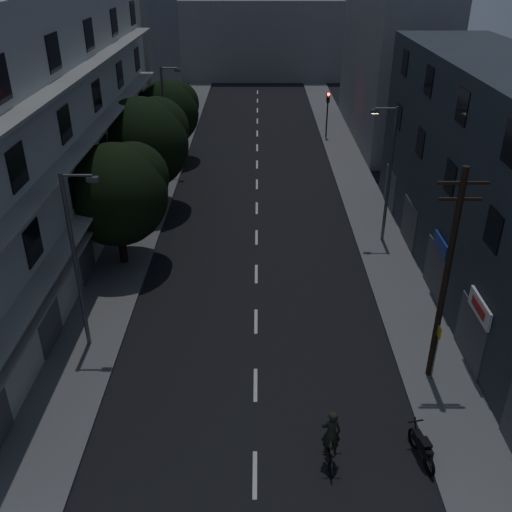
{
  "coord_description": "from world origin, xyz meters",
  "views": [
    {
      "loc": [
        0.09,
        -11.42,
        15.62
      ],
      "look_at": [
        0.0,
        12.0,
        3.0
      ],
      "focal_mm": 40.0,
      "sensor_mm": 36.0,
      "label": 1
    }
  ],
  "objects_px": {
    "utility_pole": "(446,275)",
    "motorcycle": "(422,448)",
    "bus_stop_sign": "(437,344)",
    "cyclist": "(330,446)"
  },
  "relations": [
    {
      "from": "utility_pole",
      "to": "cyclist",
      "type": "relative_size",
      "value": 3.91
    },
    {
      "from": "bus_stop_sign",
      "to": "cyclist",
      "type": "bearing_deg",
      "value": -137.73
    },
    {
      "from": "motorcycle",
      "to": "cyclist",
      "type": "distance_m",
      "value": 3.22
    },
    {
      "from": "cyclist",
      "to": "utility_pole",
      "type": "bearing_deg",
      "value": 43.09
    },
    {
      "from": "utility_pole",
      "to": "motorcycle",
      "type": "distance_m",
      "value": 6.29
    },
    {
      "from": "utility_pole",
      "to": "cyclist",
      "type": "distance_m",
      "value": 7.62
    },
    {
      "from": "motorcycle",
      "to": "cyclist",
      "type": "xyz_separation_m",
      "value": [
        -3.2,
        -0.19,
        0.28
      ]
    },
    {
      "from": "utility_pole",
      "to": "cyclist",
      "type": "bearing_deg",
      "value": -135.72
    },
    {
      "from": "motorcycle",
      "to": "cyclist",
      "type": "relative_size",
      "value": 0.85
    },
    {
      "from": "utility_pole",
      "to": "bus_stop_sign",
      "type": "bearing_deg",
      "value": -85.05
    }
  ]
}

